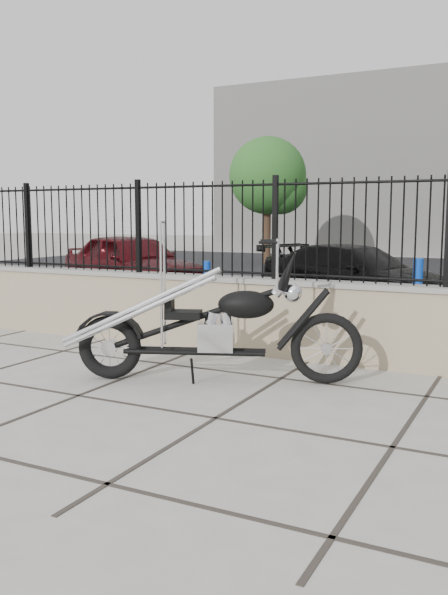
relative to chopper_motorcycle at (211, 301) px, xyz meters
name	(u,v)px	position (x,y,z in m)	size (l,w,h in m)	color
ground_plane	(78,396)	(-0.88, -1.06, -0.85)	(90.00, 90.00, 0.00)	#99968E
parking_lot	(381,280)	(-0.88, 11.44, -0.85)	(30.00, 30.00, 0.00)	black
retaining_wall	(203,312)	(-0.88, 1.44, -0.37)	(14.00, 0.36, 0.96)	gray
iron_fence	(203,229)	(-0.88, 1.44, 0.71)	(14.00, 0.08, 1.20)	black
chopper_motorcycle	(211,301)	(0.00, 0.00, 0.00)	(2.84, 0.50, 1.70)	black
car_red	(133,264)	(-4.99, 5.67, -0.17)	(1.62, 4.03, 1.37)	#3F090D
car_black	(356,276)	(-0.16, 6.18, -0.26)	(1.65, 4.05, 1.18)	black
bollard_a	(207,290)	(-1.96, 3.51, -0.36)	(0.12, 0.12, 0.98)	blue
bollard_b	(417,299)	(1.49, 3.30, -0.28)	(0.14, 0.14, 1.14)	#0C1DB4
tree_left	(268,172)	(-6.08, 15.68, 2.45)	(2.80, 2.80, 4.72)	#382619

